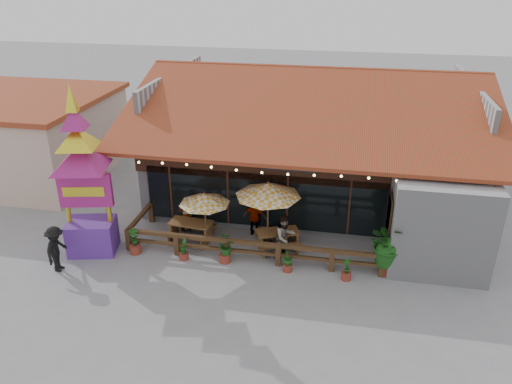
% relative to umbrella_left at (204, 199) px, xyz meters
% --- Properties ---
extents(ground, '(100.00, 100.00, 0.00)m').
position_rel_umbrella_left_xyz_m(ground, '(3.67, -0.71, -1.92)').
color(ground, gray).
rests_on(ground, ground).
extents(restaurant_building, '(15.50, 14.73, 6.09)m').
position_rel_umbrella_left_xyz_m(restaurant_building, '(3.93, 5.90, 0.29)').
color(restaurant_building, '#B4B4B9').
rests_on(restaurant_building, ground).
extents(patio_railing, '(10.00, 2.60, 0.92)m').
position_rel_umbrella_left_xyz_m(patio_railing, '(1.42, -0.97, -1.30)').
color(patio_railing, '#4A321A').
rests_on(patio_railing, ground).
extents(neighbor_building, '(8.40, 8.40, 4.22)m').
position_rel_umbrella_left_xyz_m(neighbor_building, '(-11.33, 5.29, 0.22)').
color(neighbor_building, '#CAAE98').
rests_on(neighbor_building, ground).
extents(umbrella_left, '(2.63, 2.63, 2.20)m').
position_rel_umbrella_left_xyz_m(umbrella_left, '(0.00, 0.00, 0.00)').
color(umbrella_left, brown).
rests_on(umbrella_left, ground).
extents(umbrella_right, '(2.63, 2.63, 2.78)m').
position_rel_umbrella_left_xyz_m(umbrella_right, '(2.51, 0.25, 0.51)').
color(umbrella_right, brown).
rests_on(umbrella_right, ground).
extents(picnic_table_left, '(1.84, 1.62, 0.83)m').
position_rel_umbrella_left_xyz_m(picnic_table_left, '(-0.63, -0.01, -1.36)').
color(picnic_table_left, brown).
rests_on(picnic_table_left, ground).
extents(picnic_table_right, '(2.05, 1.92, 0.79)m').
position_rel_umbrella_left_xyz_m(picnic_table_right, '(2.96, -0.02, -1.38)').
color(picnic_table_right, brown).
rests_on(picnic_table_right, ground).
extents(thai_sign_tower, '(3.17, 3.17, 7.17)m').
position_rel_umbrella_left_xyz_m(thai_sign_tower, '(-4.16, -1.56, 1.87)').
color(thai_sign_tower, '#582895').
rests_on(thai_sign_tower, ground).
extents(tropical_plant, '(1.88, 1.77, 2.08)m').
position_rel_umbrella_left_xyz_m(tropical_plant, '(7.14, -1.00, -0.73)').
color(tropical_plant, maroon).
rests_on(tropical_plant, ground).
extents(diner_a, '(0.66, 0.58, 1.53)m').
position_rel_umbrella_left_xyz_m(diner_a, '(-1.06, 0.66, -1.15)').
color(diner_a, '#3A1F12').
rests_on(diner_a, ground).
extents(diner_b, '(1.12, 1.10, 1.82)m').
position_rel_umbrella_left_xyz_m(diner_b, '(3.33, -0.61, -1.01)').
color(diner_b, '#3A1F12').
rests_on(diner_b, ground).
extents(diner_c, '(1.00, 0.50, 1.65)m').
position_rel_umbrella_left_xyz_m(diner_c, '(1.86, 0.91, -1.09)').
color(diner_c, '#3A1F12').
rests_on(diner_c, ground).
extents(pedestrian, '(0.74, 1.20, 1.80)m').
position_rel_umbrella_left_xyz_m(pedestrian, '(-4.78, -3.08, -1.01)').
color(pedestrian, black).
rests_on(pedestrian, ground).
extents(planter_a, '(0.47, 0.45, 1.10)m').
position_rel_umbrella_left_xyz_m(planter_a, '(-2.49, -1.42, -1.46)').
color(planter_a, maroon).
rests_on(planter_a, ground).
extents(planter_b, '(0.35, 0.36, 0.87)m').
position_rel_umbrella_left_xyz_m(planter_b, '(-0.46, -1.49, -1.52)').
color(planter_b, maroon).
rests_on(planter_b, ground).
extents(planter_c, '(0.79, 0.74, 1.06)m').
position_rel_umbrella_left_xyz_m(planter_c, '(1.14, -1.37, -1.32)').
color(planter_c, maroon).
rests_on(planter_c, ground).
extents(planter_d, '(0.46, 0.46, 0.87)m').
position_rel_umbrella_left_xyz_m(planter_d, '(3.57, -1.53, -1.50)').
color(planter_d, maroon).
rests_on(planter_d, ground).
extents(planter_e, '(0.36, 0.37, 0.87)m').
position_rel_umbrella_left_xyz_m(planter_e, '(5.73, -1.66, -1.55)').
color(planter_e, maroon).
rests_on(planter_e, ground).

